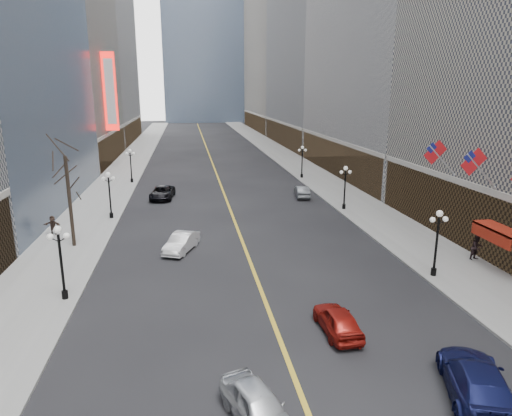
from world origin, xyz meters
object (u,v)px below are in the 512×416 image
object	(u,v)px
car_nb_far	(162,193)
car_sb_near	(477,381)
streetlamp_east_3	(302,158)
streetlamp_east_1	(437,236)
streetlamp_east_2	(345,183)
car_nb_near	(258,407)
car_nb_mid	(181,242)
car_sb_mid	(338,320)
streetlamp_west_1	(60,255)
streetlamp_west_3	(131,162)
streetlamp_west_2	(109,190)
car_sb_far	(302,192)

from	to	relation	value
car_nb_far	car_sb_near	world-z (taller)	car_sb_near
streetlamp_east_3	car_nb_far	world-z (taller)	streetlamp_east_3
streetlamp_east_1	streetlamp_east_2	distance (m)	18.00
car_nb_near	car_nb_mid	bearing A→B (deg)	79.28
streetlamp_east_2	car_sb_mid	distance (m)	25.59
streetlamp_west_1	car_sb_mid	distance (m)	16.19
streetlamp_east_1	car_nb_mid	bearing A→B (deg)	155.12
streetlamp_east_3	car_sb_near	world-z (taller)	streetlamp_east_3
streetlamp_west_3	car_nb_far	size ratio (longest dim) A/B	0.86
streetlamp_east_2	streetlamp_west_3	distance (m)	29.68
streetlamp_west_2	car_sb_far	size ratio (longest dim) A/B	1.08
car_sb_mid	streetlamp_west_1	bearing A→B (deg)	-23.99
car_nb_mid	car_sb_far	xyz separation A→B (m)	(13.87, 16.67, -0.02)
car_sb_near	car_nb_far	bearing A→B (deg)	-50.06
streetlamp_east_3	car_nb_far	xyz separation A→B (m)	(-19.08, -9.88, -2.17)
car_sb_mid	streetlamp_east_2	bearing A→B (deg)	-112.12
streetlamp_west_3	car_nb_near	distance (m)	49.00
streetlamp_east_3	car_sb_far	distance (m)	12.12
streetlamp_east_3	car_sb_far	xyz separation A→B (m)	(-2.90, -11.56, -2.21)
car_nb_near	car_sb_far	bearing A→B (deg)	54.04
car_sb_near	streetlamp_west_1	bearing A→B (deg)	-13.02
car_nb_near	car_sb_far	world-z (taller)	car_nb_near
streetlamp_east_1	streetlamp_west_1	size ratio (longest dim) A/B	1.00
streetlamp_east_3	car_sb_mid	bearing A→B (deg)	-101.72
car_sb_near	car_nb_near	bearing A→B (deg)	19.71
car_nb_far	streetlamp_east_3	bearing A→B (deg)	33.83
car_nb_near	car_sb_near	world-z (taller)	car_sb_near
streetlamp_east_1	car_nb_near	world-z (taller)	streetlamp_east_1
streetlamp_east_2	car_sb_mid	world-z (taller)	streetlamp_east_2
car_sb_far	streetlamp_east_3	bearing A→B (deg)	-97.29
streetlamp_east_1	streetlamp_east_3	size ratio (longest dim) A/B	1.00
streetlamp_east_1	car_sb_mid	bearing A→B (deg)	-145.58
streetlamp_east_1	streetlamp_east_3	world-z (taller)	same
car_sb_near	car_sb_mid	bearing A→B (deg)	-37.75
streetlamp_east_3	streetlamp_west_1	size ratio (longest dim) A/B	1.00
car_nb_near	car_sb_mid	bearing A→B (deg)	30.37
car_nb_mid	streetlamp_east_2	bearing A→B (deg)	53.76
streetlamp_east_2	streetlamp_east_3	distance (m)	18.00
streetlamp_west_3	car_nb_mid	size ratio (longest dim) A/B	1.05
streetlamp_west_2	car_sb_far	world-z (taller)	streetlamp_west_2
streetlamp_west_1	car_nb_mid	world-z (taller)	streetlamp_west_1
streetlamp_east_3	streetlamp_west_2	size ratio (longest dim) A/B	1.00
streetlamp_east_1	streetlamp_west_3	size ratio (longest dim) A/B	1.00
streetlamp_east_2	streetlamp_west_2	distance (m)	23.60
streetlamp_east_1	car_nb_near	xyz separation A→B (m)	(-13.80, -11.96, -2.18)
car_sb_near	car_nb_mid	bearing A→B (deg)	-39.40
car_nb_far	car_sb_far	world-z (taller)	car_nb_far
streetlamp_west_1	car_nb_near	world-z (taller)	streetlamp_west_1
streetlamp_east_1	car_nb_far	distance (m)	32.42
streetlamp_west_2	streetlamp_west_3	bearing A→B (deg)	90.00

